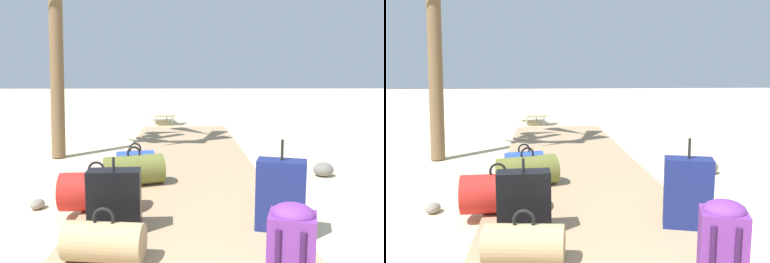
% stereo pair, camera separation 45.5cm
% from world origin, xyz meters
% --- Properties ---
extents(ground_plane, '(60.00, 60.00, 0.00)m').
position_xyz_m(ground_plane, '(0.00, 3.60, 0.00)').
color(ground_plane, beige).
extents(boardwalk, '(1.98, 9.00, 0.08)m').
position_xyz_m(boardwalk, '(0.00, 4.50, 0.04)').
color(boardwalk, tan).
rests_on(boardwalk, ground).
extents(suitcase_black, '(0.45, 0.22, 0.63)m').
position_xyz_m(suitcase_black, '(-0.58, 2.41, 0.34)').
color(suitcase_black, black).
rests_on(suitcase_black, boardwalk).
extents(backpack_purple, '(0.33, 0.31, 0.59)m').
position_xyz_m(backpack_purple, '(0.62, 1.34, 0.39)').
color(backpack_purple, '#6B2D84').
rests_on(backpack_purple, boardwalk).
extents(duffel_bag_tan, '(0.59, 0.35, 0.40)m').
position_xyz_m(duffel_bag_tan, '(-0.56, 1.86, 0.22)').
color(duffel_bag_tan, tan).
rests_on(duffel_bag_tan, boardwalk).
extents(duffel_bag_olive, '(0.76, 0.56, 0.47)m').
position_xyz_m(duffel_bag_olive, '(-0.60, 3.80, 0.26)').
color(duffel_bag_olive, olive).
rests_on(duffel_bag_olive, boardwalk).
extents(duffel_bag_red, '(0.71, 0.41, 0.48)m').
position_xyz_m(duffel_bag_red, '(-0.85, 2.94, 0.27)').
color(duffel_bag_red, red).
rests_on(duffel_bag_red, boardwalk).
extents(duffel_bag_blue, '(0.54, 0.38, 0.40)m').
position_xyz_m(duffel_bag_blue, '(-0.66, 4.42, 0.23)').
color(duffel_bag_blue, '#2847B7').
rests_on(duffel_bag_blue, boardwalk).
extents(suitcase_navy, '(0.45, 0.33, 0.78)m').
position_xyz_m(suitcase_navy, '(0.82, 2.42, 0.38)').
color(suitcase_navy, navy).
rests_on(suitcase_navy, boardwalk).
extents(lounge_chair, '(0.88, 1.61, 0.80)m').
position_xyz_m(lounge_chair, '(-0.64, 10.24, 0.33)').
color(lounge_chair, white).
rests_on(lounge_chair, ground).
extents(rock_right_near, '(0.35, 0.34, 0.19)m').
position_xyz_m(rock_right_near, '(1.90, 4.46, 0.10)').
color(rock_right_near, slate).
rests_on(rock_right_near, ground).
extents(rock_left_mid, '(0.17, 0.21, 0.10)m').
position_xyz_m(rock_left_mid, '(-1.53, 3.20, 0.05)').
color(rock_left_mid, gray).
rests_on(rock_left_mid, ground).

